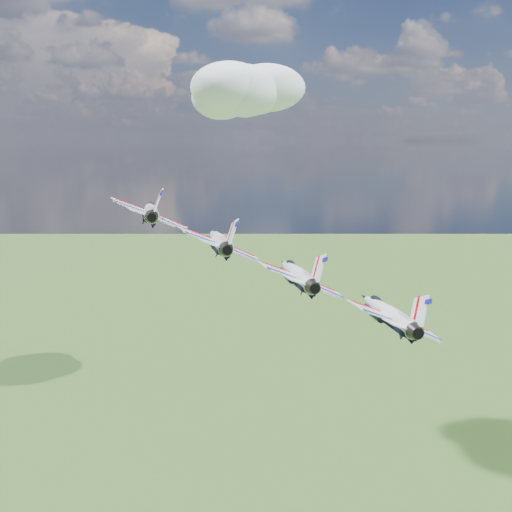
{
  "coord_description": "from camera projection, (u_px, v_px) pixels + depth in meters",
  "views": [
    {
      "loc": [
        -3.95,
        -74.03,
        159.99
      ],
      "look_at": [
        7.75,
        -6.71,
        146.18
      ],
      "focal_mm": 40.0,
      "sensor_mm": 36.0,
      "label": 1
    }
  ],
  "objects": [
    {
      "name": "jet_1",
      "position": [
        218.0,
        240.0,
        72.18
      ],
      "size": [
        11.51,
        15.27,
        8.11
      ],
      "primitive_type": null,
      "rotation": [
        0.0,
        0.41,
        0.03
      ],
      "color": "white"
    },
    {
      "name": "jet_3",
      "position": [
        387.0,
        312.0,
        62.32
      ],
      "size": [
        11.51,
        15.27,
        8.11
      ],
      "primitive_type": null,
      "rotation": [
        0.0,
        0.41,
        0.03
      ],
      "color": "silver"
    },
    {
      "name": "jet_2",
      "position": [
        296.0,
        273.0,
        67.25
      ],
      "size": [
        11.51,
        15.27,
        8.11
      ],
      "primitive_type": null,
      "rotation": [
        0.0,
        0.41,
        0.03
      ],
      "color": "silver"
    },
    {
      "name": "cloud_far",
      "position": [
        242.0,
        93.0,
        308.15
      ],
      "size": [
        60.34,
        47.41,
        23.7
      ],
      "primitive_type": "ellipsoid",
      "color": "white"
    },
    {
      "name": "jet_0",
      "position": [
        150.0,
        211.0,
        77.11
      ],
      "size": [
        11.51,
        15.27,
        8.11
      ],
      "primitive_type": null,
      "rotation": [
        0.0,
        0.41,
        0.03
      ],
      "color": "white"
    }
  ]
}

